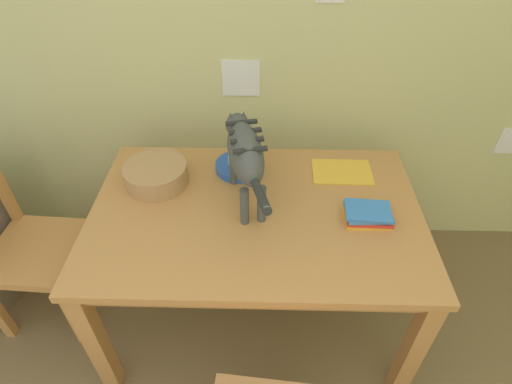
{
  "coord_description": "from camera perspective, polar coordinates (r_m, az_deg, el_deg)",
  "views": [
    {
      "loc": [
        0.07,
        0.33,
        1.9
      ],
      "look_at": [
        0.04,
        1.57,
        0.82
      ],
      "focal_mm": 28.77,
      "sensor_mm": 36.0,
      "label": 1
    }
  ],
  "objects": [
    {
      "name": "book_stack",
      "position": [
        1.71,
        15.3,
        -3.01
      ],
      "size": [
        0.19,
        0.14,
        0.05
      ],
      "color": "yellow",
      "rests_on": "dining_table"
    },
    {
      "name": "wooden_chair_near",
      "position": [
        2.21,
        -29.24,
        -6.71
      ],
      "size": [
        0.44,
        0.44,
        0.93
      ],
      "rotation": [
        0.0,
        0.0,
        -1.63
      ],
      "color": "#C98943",
      "rests_on": "ground_plane"
    },
    {
      "name": "dining_table",
      "position": [
        1.77,
        0.0,
        -4.54
      ],
      "size": [
        1.38,
        0.89,
        0.72
      ],
      "color": "#C18443",
      "rests_on": "ground_plane"
    },
    {
      "name": "cat",
      "position": [
        1.62,
        -1.48,
        5.55
      ],
      "size": [
        0.21,
        0.65,
        0.34
      ],
      "rotation": [
        0.0,
        0.0,
        0.22
      ],
      "color": "#494D43",
      "rests_on": "dining_table"
    },
    {
      "name": "wall_rear",
      "position": [
        2.01,
        -0.81,
        22.04
      ],
      "size": [
        4.98,
        0.11,
        2.5
      ],
      "color": "#D3D384",
      "rests_on": "ground_plane"
    },
    {
      "name": "wicker_basket",
      "position": [
        1.87,
        -13.74,
        2.43
      ],
      "size": [
        0.28,
        0.28,
        0.09
      ],
      "color": "tan",
      "rests_on": "dining_table"
    },
    {
      "name": "saucer_bowl",
      "position": [
        1.91,
        -2.4,
        3.59
      ],
      "size": [
        0.22,
        0.22,
        0.03
      ],
      "primitive_type": "cylinder",
      "color": "#2A5AB6",
      "rests_on": "dining_table"
    },
    {
      "name": "coffee_mug",
      "position": [
        1.87,
        -2.35,
        5.13
      ],
      "size": [
        0.14,
        0.1,
        0.09
      ],
      "color": "white",
      "rests_on": "saucer_bowl"
    },
    {
      "name": "magazine",
      "position": [
        1.94,
        11.86,
        2.77
      ],
      "size": [
        0.27,
        0.19,
        0.01
      ],
      "primitive_type": "cube",
      "rotation": [
        0.0,
        0.0,
        -0.01
      ],
      "color": "yellow",
      "rests_on": "dining_table"
    }
  ]
}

